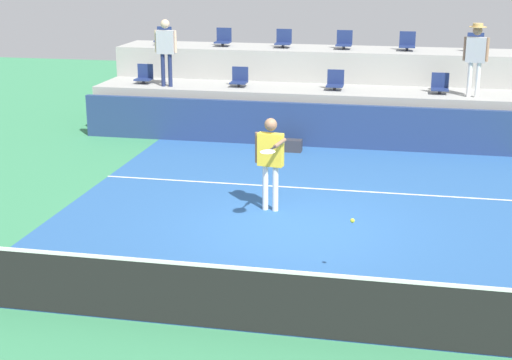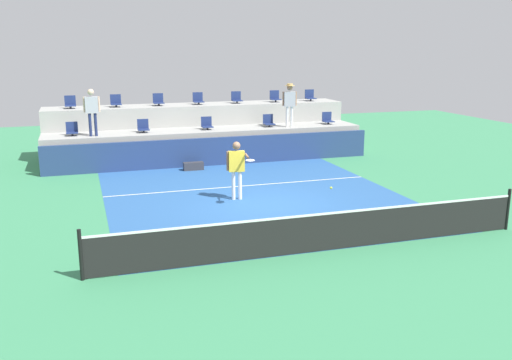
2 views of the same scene
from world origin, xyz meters
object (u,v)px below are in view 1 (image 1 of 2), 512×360
object	(u,v)px
stadium_chair_lower_right	(440,85)
stadium_chair_upper_right	(475,44)
stadium_chair_upper_mid_left	(284,40)
equipment_bag	(286,145)
stadium_chair_lower_center	(335,82)
stadium_chair_upper_far_left	(164,37)
stadium_chair_upper_left	(223,39)
stadium_chair_upper_center	(344,41)
tennis_ball	(352,221)
spectator_with_hat	(476,52)
stadium_chair_upper_mid_right	(407,43)
tennis_player	(270,155)
stadium_chair_lower_far_left	(144,75)
spectator_leaning_on_rail	(166,46)

from	to	relation	value
stadium_chair_lower_right	stadium_chair_upper_right	xyz separation A→B (m)	(0.93, 1.80, 0.85)
stadium_chair_upper_mid_left	equipment_bag	bearing A→B (deg)	-78.92
stadium_chair_lower_center	stadium_chair_lower_right	bearing A→B (deg)	0.00
stadium_chair_upper_right	stadium_chair_upper_far_left	bearing A→B (deg)	180.00
stadium_chair_upper_left	stadium_chair_upper_mid_left	world-z (taller)	same
stadium_chair_upper_center	tennis_ball	bearing A→B (deg)	-83.87
stadium_chair_upper_left	stadium_chair_upper_center	world-z (taller)	same
stadium_chair_upper_left	spectator_with_hat	bearing A→B (deg)	-17.49
tennis_ball	spectator_with_hat	bearing A→B (deg)	75.84
stadium_chair_lower_right	stadium_chair_upper_center	xyz separation A→B (m)	(-2.64, 1.80, 0.85)
stadium_chair_upper_mid_left	equipment_bag	size ratio (longest dim) A/B	0.68
stadium_chair_lower_center	stadium_chair_upper_center	xyz separation A→B (m)	(0.04, 1.80, 0.85)
stadium_chair_upper_mid_right	spectator_with_hat	distance (m)	2.76
stadium_chair_upper_far_left	stadium_chair_upper_left	xyz separation A→B (m)	(1.81, 0.00, 0.00)
stadium_chair_lower_center	equipment_bag	world-z (taller)	stadium_chair_lower_center
stadium_chair_upper_mid_right	spectator_with_hat	bearing A→B (deg)	-52.34
stadium_chair_upper_left	tennis_player	bearing A→B (deg)	-70.39
stadium_chair_upper_far_left	stadium_chair_upper_center	xyz separation A→B (m)	(5.31, 0.00, 0.00)
stadium_chair_upper_center	tennis_ball	xyz separation A→B (m)	(1.19, -11.06, -1.38)
stadium_chair_lower_far_left	stadium_chair_lower_right	bearing A→B (deg)	0.00
stadium_chair_upper_left	stadium_chair_upper_mid_left	xyz separation A→B (m)	(1.77, 0.00, 0.00)
stadium_chair_upper_center	tennis_ball	world-z (taller)	stadium_chair_upper_center
stadium_chair_lower_center	tennis_player	world-z (taller)	tennis_player
stadium_chair_upper_right	stadium_chair_upper_left	bearing A→B (deg)	180.00
stadium_chair_upper_right	spectator_with_hat	distance (m)	2.19
stadium_chair_upper_right	tennis_player	size ratio (longest dim) A/B	0.29
stadium_chair_upper_left	spectator_with_hat	world-z (taller)	spectator_with_hat
spectator_leaning_on_rail	tennis_ball	distance (m)	10.65
stadium_chair_upper_left	spectator_leaning_on_rail	size ratio (longest dim) A/B	0.29
stadium_chair_upper_left	tennis_ball	xyz separation A→B (m)	(4.69, -11.06, -1.38)
stadium_chair_lower_far_left	stadium_chair_lower_center	size ratio (longest dim) A/B	1.00
stadium_chair_lower_right	stadium_chair_upper_left	size ratio (longest dim) A/B	1.00
stadium_chair_lower_far_left	tennis_ball	world-z (taller)	stadium_chair_lower_far_left
stadium_chair_upper_mid_left	stadium_chair_upper_center	world-z (taller)	same
stadium_chair_lower_far_left	stadium_chair_upper_mid_left	xyz separation A→B (m)	(3.57, 1.80, 0.85)
stadium_chair_upper_far_left	stadium_chair_upper_left	bearing A→B (deg)	0.00
stadium_chair_upper_far_left	spectator_with_hat	distance (m)	9.01
stadium_chair_lower_center	stadium_chair_upper_right	xyz separation A→B (m)	(3.61, 1.80, 0.85)
stadium_chair_lower_center	stadium_chair_upper_far_left	distance (m)	5.64
stadium_chair_lower_right	stadium_chair_upper_far_left	world-z (taller)	stadium_chair_upper_far_left
stadium_chair_upper_center	spectator_leaning_on_rail	world-z (taller)	spectator_leaning_on_rail
stadium_chair_upper_mid_right	tennis_ball	bearing A→B (deg)	-92.87
stadium_chair_upper_far_left	stadium_chair_upper_left	size ratio (longest dim) A/B	1.00
equipment_bag	stadium_chair_upper_far_left	bearing A→B (deg)	139.64
stadium_chair_lower_far_left	tennis_ball	distance (m)	11.32
stadium_chair_lower_far_left	stadium_chair_upper_far_left	distance (m)	1.99
tennis_player	stadium_chair_upper_right	bearing A→B (deg)	63.17
tennis_ball	stadium_chair_upper_left	bearing A→B (deg)	112.97
stadium_chair_lower_right	tennis_ball	world-z (taller)	stadium_chair_lower_right
tennis_player	stadium_chair_lower_center	bearing A→B (deg)	85.18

